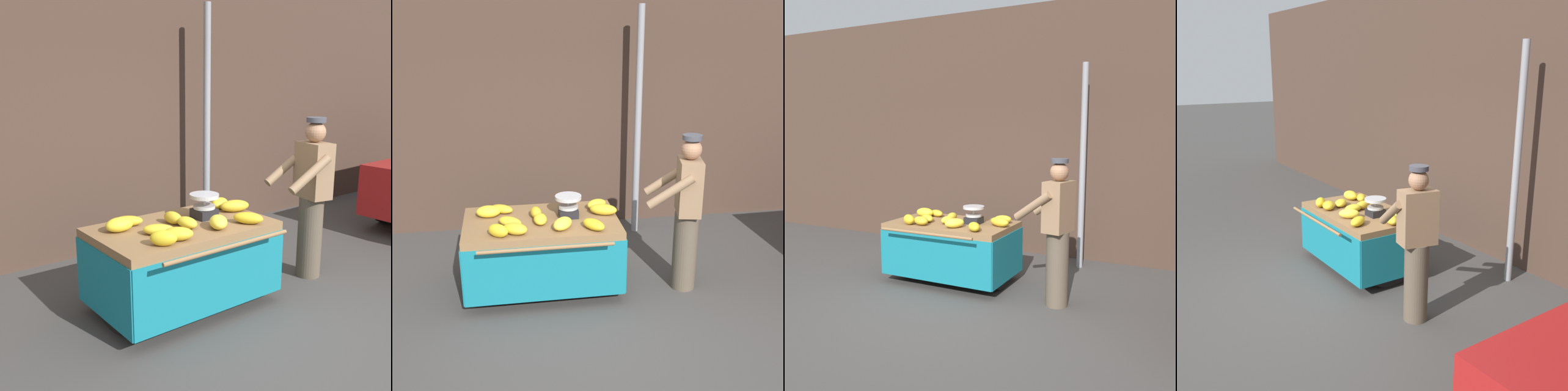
% 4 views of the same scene
% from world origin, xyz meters
% --- Properties ---
extents(ground_plane, '(60.00, 60.00, 0.00)m').
position_xyz_m(ground_plane, '(0.00, 0.00, 0.00)').
color(ground_plane, '#423F3D').
extents(back_wall, '(16.00, 0.24, 3.98)m').
position_xyz_m(back_wall, '(0.00, 2.83, 1.99)').
color(back_wall, '#473328').
rests_on(back_wall, ground).
extents(street_pole, '(0.09, 0.09, 2.98)m').
position_xyz_m(street_pole, '(0.99, 2.30, 1.49)').
color(street_pole, gray).
rests_on(street_pole, ground).
extents(banana_cart, '(1.64, 1.18, 0.81)m').
position_xyz_m(banana_cart, '(-0.40, 0.91, 0.58)').
color(banana_cart, olive).
rests_on(banana_cart, ground).
extents(weighing_scale, '(0.28, 0.28, 0.24)m').
position_xyz_m(weighing_scale, '(-0.10, 0.96, 0.93)').
color(weighing_scale, black).
rests_on(weighing_scale, banana_cart).
extents(banana_bunch_0, '(0.31, 0.28, 0.11)m').
position_xyz_m(banana_bunch_0, '(-0.68, 0.59, 0.86)').
color(banana_bunch_0, gold).
rests_on(banana_bunch_0, banana_cart).
extents(banana_bunch_1, '(0.27, 0.23, 0.11)m').
position_xyz_m(banana_bunch_1, '(0.23, 1.14, 0.86)').
color(banana_bunch_1, yellow).
rests_on(banana_bunch_1, banana_cart).
extents(banana_bunch_2, '(0.26, 0.17, 0.13)m').
position_xyz_m(banana_bunch_2, '(-0.95, 1.08, 0.87)').
color(banana_bunch_2, yellow).
rests_on(banana_bunch_2, banana_cart).
extents(banana_bunch_3, '(0.28, 0.30, 0.12)m').
position_xyz_m(banana_bunch_3, '(-0.21, 0.63, 0.87)').
color(banana_bunch_3, yellow).
rests_on(banana_bunch_3, banana_cart).
extents(banana_bunch_4, '(0.14, 0.24, 0.10)m').
position_xyz_m(banana_bunch_4, '(-0.42, 0.82, 0.86)').
color(banana_bunch_4, yellow).
rests_on(banana_bunch_4, banana_cart).
extents(banana_bunch_5, '(0.25, 0.23, 0.13)m').
position_xyz_m(banana_bunch_5, '(-0.84, 0.55, 0.87)').
color(banana_bunch_5, gold).
rests_on(banana_bunch_5, banana_cart).
extents(banana_bunch_6, '(0.27, 0.31, 0.10)m').
position_xyz_m(banana_bunch_6, '(0.10, 0.58, 0.86)').
color(banana_bunch_6, gold).
rests_on(banana_bunch_6, banana_cart).
extents(banana_bunch_7, '(0.14, 0.22, 0.11)m').
position_xyz_m(banana_bunch_7, '(-0.45, 0.99, 0.87)').
color(banana_bunch_7, gold).
rests_on(banana_bunch_7, banana_cart).
extents(banana_bunch_8, '(0.30, 0.25, 0.09)m').
position_xyz_m(banana_bunch_8, '(-0.81, 1.18, 0.85)').
color(banana_bunch_8, gold).
rests_on(banana_bunch_8, banana_cart).
extents(banana_bunch_9, '(0.30, 0.29, 0.09)m').
position_xyz_m(banana_bunch_9, '(-0.72, 0.80, 0.85)').
color(banana_bunch_9, yellow).
rests_on(banana_bunch_9, banana_cart).
extents(banana_bunch_10, '(0.33, 0.25, 0.12)m').
position_xyz_m(banana_bunch_10, '(0.27, 0.96, 0.87)').
color(banana_bunch_10, gold).
rests_on(banana_bunch_10, banana_cart).
extents(vendor_person, '(0.64, 0.60, 1.71)m').
position_xyz_m(vendor_person, '(1.11, 0.69, 0.87)').
color(vendor_person, brown).
rests_on(vendor_person, ground).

